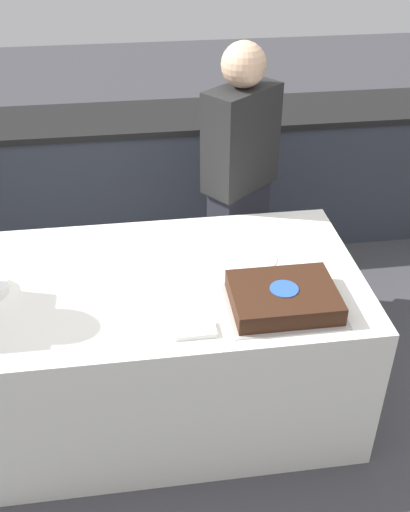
% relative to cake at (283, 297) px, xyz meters
% --- Properties ---
extents(ground_plane, '(14.00, 14.00, 0.00)m').
position_rel_cake_xyz_m(ground_plane, '(-0.57, 0.26, -0.81)').
color(ground_plane, '#424247').
extents(back_counter, '(4.40, 0.58, 0.92)m').
position_rel_cake_xyz_m(back_counter, '(-0.57, 1.83, -0.35)').
color(back_counter, '#333842').
rests_on(back_counter, ground_plane).
extents(dining_table, '(1.95, 0.99, 0.77)m').
position_rel_cake_xyz_m(dining_table, '(-0.57, 0.26, -0.43)').
color(dining_table, white).
rests_on(dining_table, ground_plane).
extents(cake, '(0.47, 0.37, 0.09)m').
position_rel_cake_xyz_m(cake, '(0.00, 0.00, 0.00)').
color(cake, '#B7B2AD').
rests_on(cake, dining_table).
extents(side_plate_near_cake, '(0.21, 0.21, 0.00)m').
position_rel_cake_xyz_m(side_plate_near_cake, '(-0.05, 0.35, -0.04)').
color(side_plate_near_cake, white).
rests_on(side_plate_near_cake, dining_table).
extents(utensil_pile, '(0.16, 0.09, 0.02)m').
position_rel_cake_xyz_m(utensil_pile, '(-0.38, -0.11, -0.03)').
color(utensil_pile, white).
rests_on(utensil_pile, dining_table).
extents(person_cutting_cake, '(0.44, 0.41, 1.58)m').
position_rel_cake_xyz_m(person_cutting_cake, '(0.00, 0.97, 0.01)').
color(person_cutting_cake, '#282833').
rests_on(person_cutting_cake, ground_plane).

